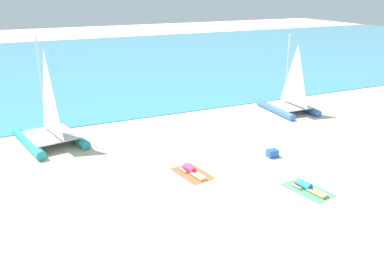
# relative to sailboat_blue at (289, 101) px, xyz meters

# --- Properties ---
(ground_plane) EXTENTS (120.00, 120.00, 0.00)m
(ground_plane) POSITION_rel_sailboat_blue_xyz_m (-8.26, 1.78, -0.71)
(ground_plane) COLOR beige
(ocean_water) EXTENTS (120.00, 40.00, 0.05)m
(ocean_water) POSITION_rel_sailboat_blue_xyz_m (-8.26, 22.51, -0.68)
(ocean_water) COLOR teal
(ocean_water) RESTS_ON ground
(sailboat_blue) EXTENTS (2.38, 3.67, 4.74)m
(sailboat_blue) POSITION_rel_sailboat_blue_xyz_m (0.00, 0.00, 0.00)
(sailboat_blue) COLOR blue
(sailboat_blue) RESTS_ON ground
(sailboat_teal) EXTENTS (3.36, 4.50, 5.30)m
(sailboat_teal) POSITION_rel_sailboat_blue_xyz_m (-14.19, 0.52, 0.08)
(sailboat_teal) COLOR teal
(sailboat_teal) RESTS_ON ground
(towel_left) EXTENTS (1.38, 2.05, 0.01)m
(towel_left) POSITION_rel_sailboat_blue_xyz_m (-9.26, -5.57, -0.70)
(towel_left) COLOR #EA5933
(towel_left) RESTS_ON ground
(sunbather_left) EXTENTS (0.65, 1.57, 0.30)m
(sunbather_left) POSITION_rel_sailboat_blue_xyz_m (-9.27, -5.50, -0.57)
(sunbather_left) COLOR #D83372
(sunbather_left) RESTS_ON towel_left
(towel_right) EXTENTS (1.44, 2.07, 0.01)m
(towel_right) POSITION_rel_sailboat_blue_xyz_m (-5.83, -8.78, -0.70)
(towel_right) COLOR #4CB266
(towel_right) RESTS_ON ground
(sunbather_right) EXTENTS (0.69, 1.56, 0.30)m
(sunbather_right) POSITION_rel_sailboat_blue_xyz_m (-5.84, -8.71, -0.57)
(sunbather_right) COLOR #268CCC
(sunbather_right) RESTS_ON towel_right
(cooler_box) EXTENTS (0.50, 0.36, 0.36)m
(cooler_box) POSITION_rel_sailboat_blue_xyz_m (-5.16, -5.50, -0.53)
(cooler_box) COLOR blue
(cooler_box) RESTS_ON ground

